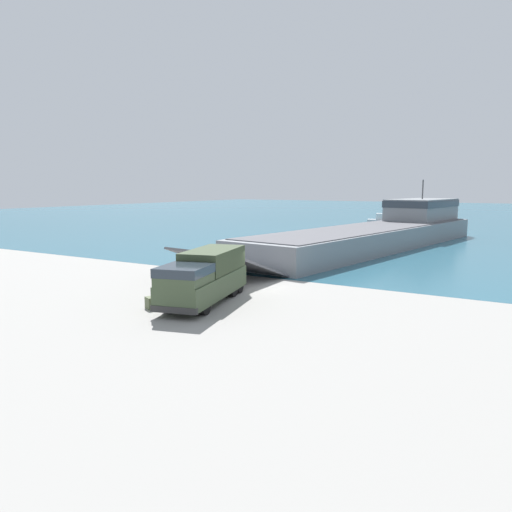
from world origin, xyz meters
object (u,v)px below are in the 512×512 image
landing_craft (385,230)px  military_truck (204,276)px  moored_boat_a (383,221)px  soldier_on_ramp (181,279)px  mooring_bollard (211,269)px  cargo_crate (154,303)px

landing_craft → military_truck: landing_craft is taller
landing_craft → moored_boat_a: 30.45m
landing_craft → soldier_on_ramp: size_ratio=26.52×
mooring_bollard → cargo_crate: size_ratio=1.16×
mooring_bollard → moored_boat_a: bearing=94.0°
moored_boat_a → cargo_crate: (7.03, -63.68, -0.32)m
cargo_crate → moored_boat_a: bearing=96.3°
landing_craft → cargo_crate: landing_craft is taller
moored_boat_a → soldier_on_ramp: bearing=-7.4°
landing_craft → mooring_bollard: (-5.22, -25.09, -1.26)m
landing_craft → military_truck: size_ratio=5.49×
moored_boat_a → landing_craft: bearing=3.9°
military_truck → cargo_crate: (-1.53, -2.47, -1.20)m
landing_craft → military_truck: bearing=-82.8°
mooring_bollard → cargo_crate: bearing=-71.4°
soldier_on_ramp → mooring_bollard: soldier_on_ramp is taller
military_truck → cargo_crate: size_ratio=10.88×
mooring_bollard → landing_craft: bearing=78.3°
soldier_on_ramp → moored_boat_a: (-6.30, 60.45, -0.36)m
cargo_crate → military_truck: bearing=58.3°
soldier_on_ramp → cargo_crate: 3.38m
military_truck → soldier_on_ramp: bearing=-123.0°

